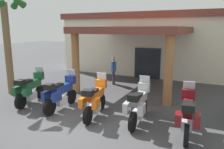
% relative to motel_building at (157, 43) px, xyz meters
% --- Properties ---
extents(ground_plane, '(80.00, 80.00, 0.00)m').
position_rel_motel_building_xyz_m(ground_plane, '(0.04, -10.88, -2.32)').
color(ground_plane, '#424244').
extents(motel_building, '(14.46, 10.83, 4.54)m').
position_rel_motel_building_xyz_m(motel_building, '(0.00, 0.00, 0.00)').
color(motel_building, silver).
rests_on(motel_building, ground_plane).
extents(motorcycle_green, '(0.94, 2.18, 1.61)m').
position_rel_motel_building_xyz_m(motorcycle_green, '(-3.12, -9.90, -1.62)').
color(motorcycle_green, black).
rests_on(motorcycle_green, ground_plane).
extents(motorcycle_blue, '(0.72, 2.21, 1.61)m').
position_rel_motel_building_xyz_m(motorcycle_blue, '(-1.39, -9.87, -1.62)').
color(motorcycle_blue, black).
rests_on(motorcycle_blue, ground_plane).
extents(motorcycle_orange, '(0.88, 2.20, 1.61)m').
position_rel_motel_building_xyz_m(motorcycle_orange, '(0.33, -9.91, -1.62)').
color(motorcycle_orange, black).
rests_on(motorcycle_orange, ground_plane).
extents(motorcycle_silver, '(0.74, 2.21, 1.61)m').
position_rel_motel_building_xyz_m(motorcycle_silver, '(2.06, -9.69, -1.62)').
color(motorcycle_silver, black).
rests_on(motorcycle_silver, ground_plane).
extents(motorcycle_maroon, '(0.79, 2.21, 1.61)m').
position_rel_motel_building_xyz_m(motorcycle_maroon, '(3.79, -9.88, -1.62)').
color(motorcycle_maroon, black).
rests_on(motorcycle_maroon, ground_plane).
extents(pedestrian, '(0.32, 0.51, 1.69)m').
position_rel_motel_building_xyz_m(pedestrian, '(-1.30, -4.92, -1.35)').
color(pedestrian, '#3F334C').
rests_on(pedestrian, ground_plane).
extents(palm_tree_roadside, '(2.13, 2.20, 5.50)m').
position_rel_motel_building_xyz_m(palm_tree_roadside, '(-5.36, -9.13, 1.57)').
color(palm_tree_roadside, brown).
rests_on(palm_tree_roadside, ground_plane).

